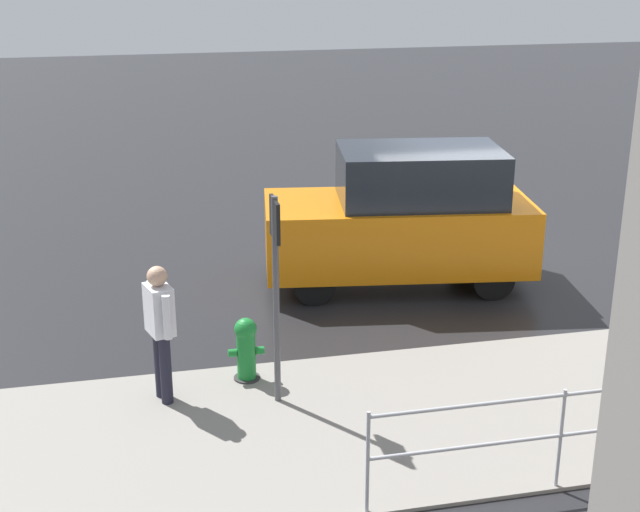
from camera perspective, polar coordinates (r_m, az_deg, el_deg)
name	(u,v)px	position (r m, az deg, el deg)	size (l,w,h in m)	color
ground_plane	(469,270)	(14.17, 9.50, -0.92)	(60.00, 60.00, 0.00)	black
kerb_strip	(606,395)	(10.73, 17.86, -8.44)	(24.00, 3.20, 0.04)	gray
moving_hatchback	(404,218)	(13.20, 5.37, 2.45)	(4.10, 2.24, 2.06)	orange
fire_hydrant	(246,351)	(10.41, -4.75, -6.05)	(0.42, 0.31, 0.80)	#197A2D
pedestrian	(160,324)	(9.84, -10.20, -4.30)	(0.33, 0.55, 1.62)	silver
sign_post	(276,271)	(9.45, -2.85, -0.97)	(0.07, 0.44, 2.40)	#4C4C51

